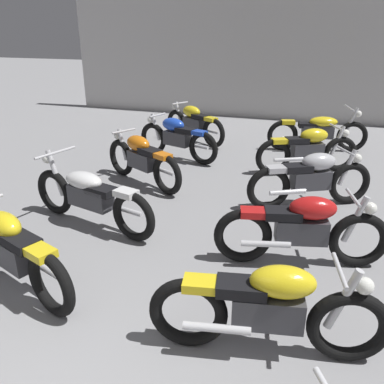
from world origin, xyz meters
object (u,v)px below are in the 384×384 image
motorcycle_left_row_2 (90,195)px  motorcycle_left_row_4 (177,137)px  motorcycle_right_row_5 (318,131)px  motorcycle_left_row_3 (142,159)px  motorcycle_right_row_2 (302,229)px  motorcycle_right_row_4 (308,149)px  motorcycle_right_row_3 (311,178)px  motorcycle_left_row_1 (12,250)px  motorcycle_left_row_5 (194,123)px  motorcycle_right_row_1 (269,308)px

motorcycle_left_row_2 → motorcycle_left_row_4: (0.04, 3.24, 0.01)m
motorcycle_right_row_5 → motorcycle_left_row_3: bearing=-132.2°
motorcycle_left_row_2 → motorcycle_right_row_2: (2.80, -0.09, 0.01)m
motorcycle_right_row_4 → motorcycle_right_row_3: bearing=-84.6°
motorcycle_left_row_1 → motorcycle_left_row_2: motorcycle_left_row_2 is taller
motorcycle_right_row_2 → motorcycle_right_row_4: (-0.15, 3.30, 0.00)m
motorcycle_left_row_5 → motorcycle_right_row_2: same height
motorcycle_left_row_1 → motorcycle_left_row_2: (-0.03, 1.51, -0.01)m
motorcycle_right_row_1 → motorcycle_right_row_5: size_ratio=0.92×
motorcycle_left_row_2 → motorcycle_right_row_4: size_ratio=1.18×
motorcycle_right_row_2 → motorcycle_right_row_5: size_ratio=0.91×
motorcycle_left_row_2 → motorcycle_right_row_5: size_ratio=1.00×
motorcycle_right_row_3 → motorcycle_right_row_4: bearing=95.4°
motorcycle_left_row_1 → motorcycle_right_row_1: size_ratio=0.97×
motorcycle_left_row_3 → motorcycle_right_row_1: size_ratio=0.92×
motorcycle_left_row_4 → motorcycle_right_row_3: same height
motorcycle_left_row_5 → motorcycle_right_row_2: size_ratio=0.91×
motorcycle_left_row_3 → motorcycle_right_row_5: (2.78, 3.07, -0.01)m
motorcycle_left_row_4 → motorcycle_right_row_5: (2.73, 1.52, -0.01)m
motorcycle_left_row_1 → motorcycle_right_row_2: (2.77, 1.42, 0.00)m
motorcycle_right_row_1 → motorcycle_right_row_3: same height
motorcycle_left_row_1 → motorcycle_right_row_4: same height
motorcycle_right_row_1 → motorcycle_left_row_1: bearing=178.3°
motorcycle_right_row_3 → motorcycle_right_row_4: (-0.15, 1.58, 0.00)m
motorcycle_left_row_4 → motorcycle_right_row_2: size_ratio=0.99×
motorcycle_left_row_2 → motorcycle_right_row_3: (2.80, 1.62, 0.01)m
motorcycle_right_row_3 → motorcycle_right_row_5: (-0.03, 3.14, -0.01)m
motorcycle_left_row_2 → motorcycle_right_row_5: (2.77, 4.76, 0.00)m
motorcycle_left_row_3 → motorcycle_right_row_1: 4.23m
motorcycle_left_row_5 → motorcycle_right_row_4: (2.70, -1.42, 0.00)m
motorcycle_right_row_3 → motorcycle_left_row_5: bearing=133.5°
motorcycle_left_row_1 → motorcycle_right_row_1: bearing=-1.7°
motorcycle_right_row_4 → motorcycle_right_row_5: 1.56m
motorcycle_right_row_1 → motorcycle_right_row_2: bearing=84.4°
motorcycle_left_row_1 → motorcycle_right_row_5: size_ratio=0.89×
motorcycle_left_row_1 → motorcycle_right_row_3: (2.77, 3.13, 0.00)m
motorcycle_right_row_3 → motorcycle_right_row_4: 1.59m
motorcycle_left_row_2 → motorcycle_right_row_4: motorcycle_left_row_2 is taller
motorcycle_right_row_3 → motorcycle_left_row_3: bearing=178.7°
motorcycle_left_row_3 → motorcycle_right_row_2: same height
motorcycle_left_row_4 → motorcycle_right_row_4: 2.61m
motorcycle_left_row_4 → motorcycle_right_row_4: size_ratio=1.06×
motorcycle_right_row_3 → motorcycle_left_row_1: bearing=-131.4°
motorcycle_right_row_4 → motorcycle_right_row_2: bearing=-87.4°
motorcycle_left_row_2 → motorcycle_left_row_4: motorcycle_left_row_2 is taller
motorcycle_left_row_4 → motorcycle_left_row_5: (-0.09, 1.39, 0.00)m
motorcycle_right_row_3 → motorcycle_left_row_2: bearing=-149.9°
motorcycle_left_row_3 → motorcycle_right_row_3: same height
motorcycle_left_row_5 → motorcycle_right_row_5: motorcycle_right_row_5 is taller
motorcycle_left_row_3 → motorcycle_right_row_3: 2.82m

